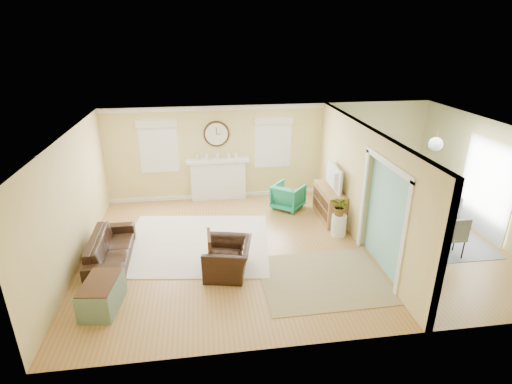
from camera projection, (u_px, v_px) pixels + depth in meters
floor at (293, 245)px, 8.89m from camera, size 9.00×9.00×0.00m
wall_back at (271, 151)px, 11.15m from camera, size 9.00×0.02×2.60m
wall_front at (344, 270)px, 5.65m from camera, size 9.00×0.02×2.60m
wall_left at (71, 203)px, 7.82m from camera, size 0.02×6.00×2.60m
wall_right at (491, 181)px, 8.98m from camera, size 0.02×6.00×2.60m
ceiling at (298, 130)px, 7.90m from camera, size 9.00×6.00×0.02m
partition at (359, 180)px, 8.83m from camera, size 0.17×6.00×2.60m
fireplace at (218, 179)px, 11.11m from camera, size 1.70×0.30×1.17m
wall_clock at (216, 134)px, 10.71m from camera, size 0.70×0.07×0.70m
window_left at (158, 143)px, 10.57m from camera, size 1.05×0.13×1.42m
window_right at (273, 139)px, 10.97m from camera, size 1.05×0.13×1.42m
french_doors at (487, 189)px, 9.05m from camera, size 0.06×1.70×2.20m
pendant at (435, 144)px, 8.44m from camera, size 0.30×0.30×0.55m
rug_cream at (196, 243)px, 8.95m from camera, size 3.56×3.19×0.02m
rug_jute at (323, 279)px, 7.67m from camera, size 2.41×1.98×0.01m
rug_grey at (421, 231)px, 9.50m from camera, size 2.29×2.86×0.01m
sofa at (111, 248)px, 8.20m from camera, size 0.81×1.96×0.57m
eames_chair at (228, 258)px, 7.77m from camera, size 1.05×1.15×0.64m
green_chair at (288, 196)px, 10.59m from camera, size 1.04×1.04×0.68m
trunk at (102, 295)px, 6.80m from camera, size 0.67×0.98×0.53m
credenza at (329, 203)px, 10.03m from camera, size 0.47×1.37×0.80m
tv at (330, 177)px, 9.76m from camera, size 0.16×1.05×0.60m
garden_stool at (339, 225)px, 9.22m from camera, size 0.35×0.35×0.51m
potted_plant at (340, 206)px, 9.03m from camera, size 0.50×0.52×0.46m
dining_table at (423, 220)px, 9.39m from camera, size 1.31×1.86×0.59m
dining_chair_n at (399, 193)px, 10.38m from camera, size 0.45×0.45×0.86m
dining_chair_s at (454, 232)px, 8.29m from camera, size 0.42×0.42×0.92m
dining_chair_w at (398, 210)px, 9.17m from camera, size 0.56×0.56×1.01m
dining_chair_e at (448, 210)px, 9.33m from camera, size 0.44×0.44×0.90m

